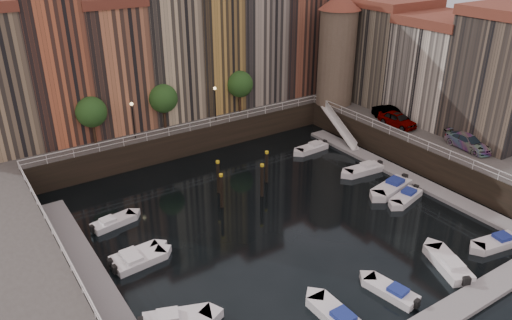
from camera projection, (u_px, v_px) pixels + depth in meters
ground at (271, 217)px, 45.36m from camera, size 200.00×200.00×0.00m
quay_far at (156, 118)px, 64.33m from camera, size 80.00×20.00×3.00m
quay_right at (481, 142)px, 57.16m from camera, size 20.00×36.00×3.00m
dock_left at (98, 285)px, 36.46m from camera, size 2.00×28.00×0.35m
dock_right at (402, 174)px, 52.60m from camera, size 2.00×28.00×0.35m
far_terrace at (183, 45)px, 60.06m from camera, size 48.70×10.30×17.50m
right_terrace at (442, 64)px, 57.34m from camera, size 9.30×24.30×14.00m
corner_tower at (337, 48)px, 61.91m from camera, size 5.20×5.20×13.80m
promenade_trees at (169, 98)px, 55.61m from camera, size 21.20×3.20×5.20m
street_lamps at (176, 105)px, 55.32m from camera, size 10.36×0.36×4.18m
railings at (242, 160)px, 47.43m from camera, size 36.08×34.04×0.52m
gangway at (339, 126)px, 60.61m from camera, size 2.78×8.32×3.73m
mooring_pilings at (243, 179)px, 48.45m from camera, size 6.71×3.32×3.78m
boat_left_1 at (175, 320)px, 32.98m from camera, size 4.87×3.22×1.10m
boat_left_2 at (139, 261)px, 38.81m from camera, size 4.32×1.89×0.98m
boat_left_3 at (135, 255)px, 39.47m from camera, size 4.27×1.75×0.97m
boat_left_4 at (113, 222)px, 43.90m from camera, size 4.20×2.12×0.94m
boat_right_0 at (497, 242)px, 41.09m from camera, size 4.50×2.32×1.01m
boat_right_1 at (406, 197)px, 47.97m from camera, size 4.39×2.50×0.98m
boat_right_2 at (392, 187)px, 49.58m from camera, size 5.26×2.77×1.18m
boat_right_3 at (364, 169)px, 53.32m from camera, size 4.64×2.05×1.05m
boat_right_4 at (312, 148)px, 58.50m from camera, size 4.30×1.74×0.98m
boat_near_1 at (338, 317)px, 33.23m from camera, size 1.73×4.75×1.09m
boat_near_2 at (392, 292)px, 35.59m from camera, size 2.15×4.28×0.96m
boat_near_3 at (449, 265)px, 38.32m from camera, size 3.35×4.96×1.12m
car_a at (397, 120)px, 57.04m from camera, size 1.98×4.76×1.61m
car_b at (390, 115)px, 58.48m from camera, size 2.20×4.99×1.59m
car_c at (468, 143)px, 51.23m from camera, size 2.60×5.38×1.51m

